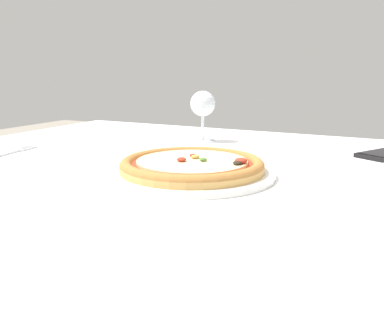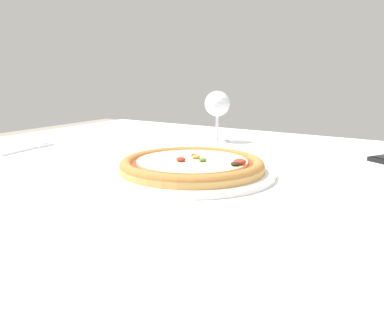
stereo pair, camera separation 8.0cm
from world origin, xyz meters
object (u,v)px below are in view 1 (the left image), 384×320
object	(u,v)px
pizza_plate	(192,167)
wine_glass_far_left	(203,106)
fork	(12,152)
dining_table	(161,200)

from	to	relation	value
pizza_plate	wine_glass_far_left	bearing A→B (deg)	112.43
pizza_plate	wine_glass_far_left	xyz separation A→B (m)	(-0.15, 0.35, 0.08)
pizza_plate	fork	world-z (taller)	pizza_plate
wine_glass_far_left	dining_table	bearing A→B (deg)	-81.84
pizza_plate	fork	size ratio (longest dim) A/B	1.83
dining_table	fork	size ratio (longest dim) A/B	7.25
fork	dining_table	bearing A→B (deg)	8.31
dining_table	pizza_plate	size ratio (longest dim) A/B	3.95
fork	pizza_plate	bearing A→B (deg)	-0.11
wine_glass_far_left	fork	bearing A→B (deg)	-133.35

